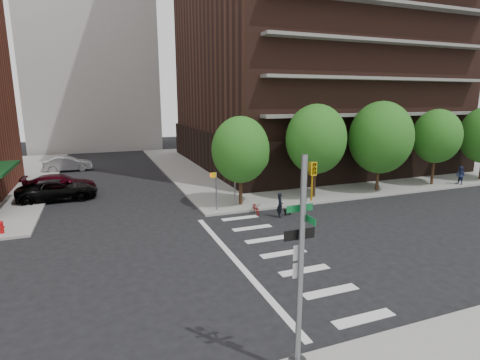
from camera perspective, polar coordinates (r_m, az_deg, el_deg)
name	(u,v)px	position (r m, az deg, el deg)	size (l,w,h in m)	color
ground	(226,263)	(17.84, -2.13, -12.50)	(120.00, 120.00, 0.00)	black
sidewalk_ne	(322,160)	(47.16, 12.32, 2.96)	(39.00, 33.00, 0.15)	gray
crosswalk	(269,256)	(18.61, 4.44, -11.43)	(3.85, 13.00, 0.01)	silver
tree_a	(241,150)	(25.79, 0.08, 4.63)	(4.00, 4.00, 5.90)	#301E11
tree_b	(316,139)	(28.43, 11.50, 6.11)	(4.50, 4.50, 6.65)	#301E11
tree_c	(381,138)	(32.05, 20.64, 6.07)	(5.00, 5.00, 6.80)	#301E11
tree_d	(437,136)	(36.31, 27.79, 5.92)	(4.00, 4.00, 6.20)	#301E11
traffic_signal	(301,284)	(10.34, 9.27, -15.41)	(0.90, 0.75, 6.00)	slate
pedestrian_signal	(220,185)	(25.09, -3.03, -0.69)	(2.18, 0.67, 2.60)	slate
fire_hydrant	(1,226)	(24.73, -32.59, -5.98)	(0.24, 0.24, 0.73)	#A50C0C
parked_car_black	(58,190)	(31.18, -26.01, -1.40)	(5.60, 2.58, 1.56)	black
parked_car_maroon	(60,184)	(33.24, -25.73, -0.57)	(5.41, 2.20, 1.57)	#37020D
parked_car_silver	(68,164)	(43.34, -24.74, 2.26)	(4.75, 1.66, 1.57)	#929699
scooter	(256,208)	(24.86, 2.44, -4.27)	(0.53, 1.53, 0.80)	maroon
dog_walker	(280,205)	(24.14, 6.11, -3.83)	(0.39, 0.59, 1.61)	black
dog	(288,211)	(24.78, 7.35, -4.63)	(0.58, 0.16, 0.50)	black
pedestrian_far	(460,175)	(37.76, 30.56, 0.61)	(0.61, 0.78, 1.61)	navy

